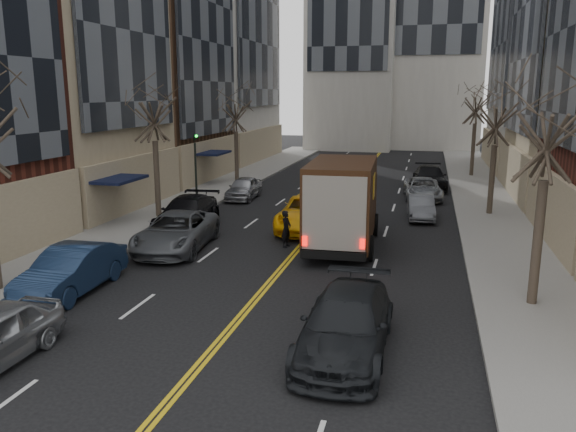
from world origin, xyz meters
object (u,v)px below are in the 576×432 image
(ups_truck, at_px, (343,204))
(pedestrian, at_px, (286,229))
(taxi, at_px, (309,213))
(observer_sedan, at_px, (346,324))

(ups_truck, height_order, pedestrian, ups_truck)
(ups_truck, bearing_deg, pedestrian, -168.54)
(ups_truck, relative_size, taxi, 1.20)
(observer_sedan, distance_m, pedestrian, 10.48)
(ups_truck, xyz_separation_m, observer_sedan, (1.66, -10.27, -1.16))
(taxi, bearing_deg, pedestrian, -98.28)
(observer_sedan, xyz_separation_m, taxi, (-3.77, 13.12, 0.04))
(taxi, xyz_separation_m, pedestrian, (-0.30, -3.46, -0.02))
(taxi, distance_m, pedestrian, 3.48)
(pedestrian, bearing_deg, ups_truck, -64.87)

